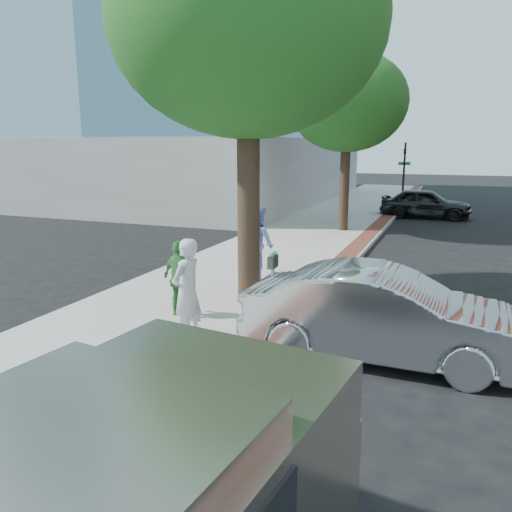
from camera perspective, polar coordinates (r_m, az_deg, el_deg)
The scene contains 15 objects.
ground at distance 10.11m, azimuth -1.82°, elevation -8.46°, with size 120.00×120.00×0.00m, color black.
sidewalk at distance 17.82m, azimuth 4.02°, elevation 1.01°, with size 5.00×60.00×0.15m, color #9E9991.
brick_strip at distance 17.28m, azimuth 10.99°, elevation 0.71°, with size 0.60×60.00×0.01m, color brown.
curb at distance 17.24m, azimuth 12.12°, elevation 0.36°, with size 0.10×60.00×0.15m, color gray.
office_tower at distance 35.94m, azimuth -7.56°, elevation 25.89°, with size 18.00×22.00×24.00m, color slate.
office_base at distance 34.98m, azimuth -7.08°, elevation 9.75°, with size 18.20×22.20×4.00m, color gray.
signal_near at distance 30.81m, azimuth 16.56°, elevation 9.45°, with size 0.70×0.15×3.80m.
tree_near at distance 11.71m, azimuth -0.93°, elevation 25.12°, with size 6.00×6.00×8.51m.
tree_far at distance 21.15m, azimuth 10.41°, elevation 16.86°, with size 4.80×4.80×7.14m.
parking_meter at distance 9.69m, azimuth 1.93°, elevation -1.91°, with size 0.12×0.32×1.47m.
person_gray at distance 8.98m, azimuth -7.91°, elevation -3.94°, with size 0.69×0.45×1.88m, color #BBBBC0.
person_officer at distance 12.91m, azimuth 0.20°, elevation 1.42°, with size 0.96×0.75×1.97m, color #94B3E6.
person_green at distance 10.36m, azimuth -8.72°, elevation -2.59°, with size 0.93×0.39×1.59m, color #3A803A.
sedan_silver at distance 8.85m, azimuth 14.37°, elevation -6.52°, with size 1.67×4.79×1.58m, color #ACAEB3.
bg_car at distance 26.91m, azimuth 18.82°, elevation 5.73°, with size 1.78×4.43×1.51m, color black.
Camera 1 is at (3.79, -8.65, 3.61)m, focal length 35.00 mm.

